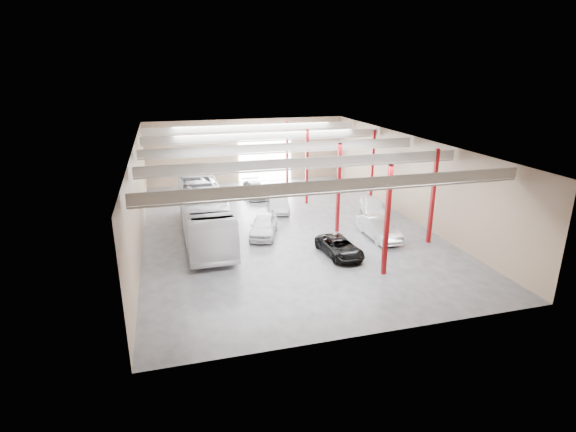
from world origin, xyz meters
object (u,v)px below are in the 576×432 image
coach_bus (204,213)px  car_right_far (373,206)px  car_row_b (278,202)px  car_row_c (255,189)px  black_sedan (340,247)px  car_row_a (264,226)px  car_right_near (379,228)px

coach_bus → car_right_far: (14.69, 1.38, -1.07)m
car_row_b → car_row_c: (-1.04, 5.20, -0.06)m
black_sedan → car_row_b: (-1.60, 11.06, 0.15)m
car_row_a → car_row_c: (1.55, 11.06, -0.09)m
car_row_a → car_row_b: bearing=85.5°
car_right_near → black_sedan: bearing=-150.7°
car_row_a → car_row_b: (2.59, 5.86, -0.02)m
car_row_a → coach_bus: bearing=-173.0°
car_row_b → car_row_c: size_ratio=0.96×
car_row_a → car_right_near: 8.79m
black_sedan → car_row_c: bearing=94.0°
car_right_far → car_row_c: bearing=150.5°
coach_bus → car_row_a: coach_bus is taller
black_sedan → car_row_a: (-4.19, 5.20, 0.18)m
car_row_b → car_right_near: 10.43m
car_row_a → car_row_c: bearing=101.4°
car_right_far → coach_bus: bearing=-159.3°
car_row_b → coach_bus: bearing=-138.0°
car_right_near → car_right_far: car_right_far is taller
car_row_a → car_row_c: 11.16m
car_row_b → car_row_c: 5.30m
car_right_near → car_right_far: (1.99, 5.20, 0.01)m
coach_bus → car_right_near: bearing=-17.1°
black_sedan → car_row_c: 16.47m
car_row_c → car_right_near: size_ratio=1.02×
coach_bus → car_right_far: coach_bus is taller
car_row_b → car_right_far: car_right_far is taller
black_sedan → car_row_c: (-2.64, 16.26, 0.09)m
coach_bus → black_sedan: (8.58, -6.16, -1.25)m
car_row_b → car_right_near: bearing=-49.9°
car_row_a → car_right_far: (10.30, 2.33, 0.01)m
coach_bus → car_right_near: 13.30m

